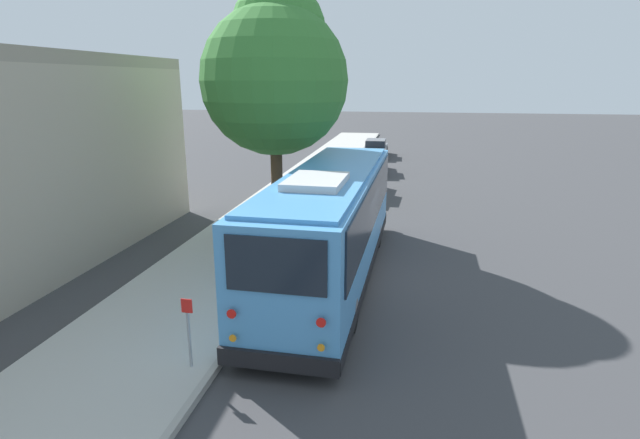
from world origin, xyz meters
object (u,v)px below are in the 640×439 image
shuttle_bus (330,219)px  sign_post_near (189,332)px  parked_sedan_white (361,184)px  parked_sedan_gray (376,149)px  parked_sedan_silver (371,163)px  sign_post_far (228,292)px  street_tree (275,70)px

shuttle_bus → sign_post_near: size_ratio=7.64×
parked_sedan_white → parked_sedan_gray: 13.35m
shuttle_bus → parked_sedan_silver: (17.54, 0.32, -1.17)m
sign_post_far → parked_sedan_silver: bearing=-4.3°
shuttle_bus → parked_sedan_silver: 17.58m
shuttle_bus → sign_post_far: shuttle_bus is taller
sign_post_near → sign_post_far: (2.07, 0.00, -0.07)m
parked_sedan_white → parked_sedan_silver: parked_sedan_silver is taller
shuttle_bus → sign_post_near: shuttle_bus is taller
parked_sedan_silver → sign_post_near: size_ratio=3.07×
parked_sedan_gray → sign_post_near: (-29.58, 1.35, 0.29)m
parked_sedan_silver → shuttle_bus: bearing=176.2°
parked_sedan_white → sign_post_near: sign_post_near is taller
parked_sedan_white → parked_sedan_gray: parked_sedan_gray is taller
sign_post_near → sign_post_far: sign_post_near is taller
street_tree → sign_post_far: 8.66m
parked_sedan_white → sign_post_near: bearing=177.1°
parked_sedan_gray → sign_post_near: bearing=176.5°
street_tree → sign_post_far: street_tree is taller
shuttle_bus → sign_post_far: bearing=150.7°
street_tree → sign_post_far: size_ratio=6.50×
parked_sedan_silver → street_tree: bearing=166.0°
parked_sedan_white → sign_post_far: bearing=176.3°
parked_sedan_silver → sign_post_far: 20.80m
parked_sedan_white → street_tree: street_tree is taller
shuttle_bus → street_tree: size_ratio=1.26×
shuttle_bus → parked_sedan_white: shuttle_bus is taller
parked_sedan_gray → parked_sedan_white: bearing=-179.7°
parked_sedan_gray → shuttle_bus: bearing=-179.7°
shuttle_bus → street_tree: street_tree is taller
parked_sedan_white → street_tree: 9.20m
parked_sedan_silver → street_tree: street_tree is taller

